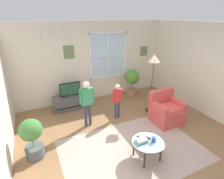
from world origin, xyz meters
TOP-DOWN VIEW (x-y plane):
  - ground_plane at (0.00, 0.00)m, footprint 5.82×6.16m
  - back_wall at (0.02, 2.84)m, footprint 5.22×0.17m
  - side_wall_right at (2.67, 0.00)m, footprint 0.12×5.56m
  - area_rug at (-0.20, -0.18)m, footprint 3.08×2.10m
  - tv_stand at (-0.95, 2.32)m, footprint 1.12×0.42m
  - television at (-0.95, 2.32)m, footprint 0.63×0.08m
  - armchair at (1.27, 0.45)m, footprint 0.76×0.74m
  - coffee_table at (-0.05, -0.51)m, footprint 0.71×0.71m
  - book_stack at (-0.17, -0.46)m, footprint 0.25×0.17m
  - cup at (0.05, -0.57)m, footprint 0.09×0.09m
  - remote_near_books at (0.01, -0.42)m, footprint 0.10×0.14m
  - remote_near_cup at (-0.14, -0.36)m, footprint 0.06×0.14m
  - person_red_shirt at (0.11, 1.18)m, footprint 0.32×0.14m
  - person_green_shirt at (-0.78, 1.17)m, footprint 0.39×0.18m
  - potted_plant_by_window at (1.31, 2.34)m, footprint 0.52×0.52m
  - potted_plant_corner at (-2.16, 0.53)m, footprint 0.46×0.46m
  - floor_lamp at (1.23, 1.11)m, footprint 0.32×0.32m

SIDE VIEW (x-z plane):
  - ground_plane at x=0.00m, z-range -0.02..0.00m
  - area_rug at x=-0.20m, z-range 0.00..0.01m
  - tv_stand at x=-0.95m, z-range 0.00..0.45m
  - armchair at x=1.27m, z-range -0.11..0.76m
  - coffee_table at x=-0.05m, z-range 0.18..0.61m
  - remote_near_books at x=0.01m, z-range 0.42..0.45m
  - remote_near_cup at x=-0.14m, z-range 0.42..0.45m
  - book_stack at x=-0.17m, z-range 0.42..0.50m
  - cup at x=0.05m, z-range 0.42..0.53m
  - potted_plant_corner at x=-2.16m, z-range 0.07..0.98m
  - potted_plant_by_window at x=1.31m, z-range 0.12..1.12m
  - person_red_shirt at x=0.11m, z-range 0.13..1.19m
  - television at x=-0.95m, z-range 0.46..0.90m
  - person_green_shirt at x=-0.78m, z-range 0.16..1.44m
  - side_wall_right at x=2.67m, z-range 0.00..2.64m
  - back_wall at x=0.02m, z-range 0.01..2.65m
  - floor_lamp at x=1.23m, z-range 0.61..2.40m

